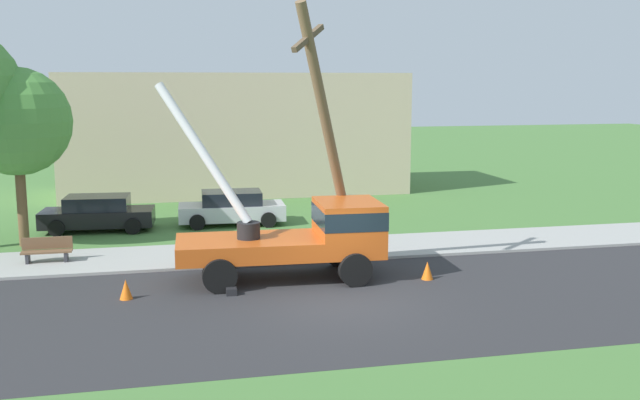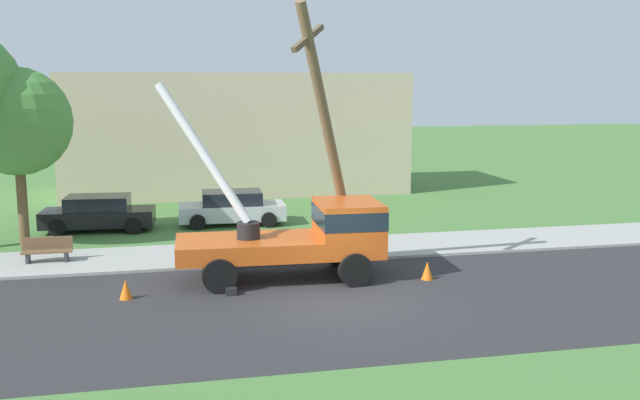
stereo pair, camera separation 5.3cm
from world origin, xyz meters
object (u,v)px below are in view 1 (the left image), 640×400
(parked_sedan_black, at_px, (98,213))
(roadside_tree_near, at_px, (16,122))
(leaning_utility_pole, at_px, (329,138))
(traffic_cone_behind, at_px, (126,289))
(park_bench, at_px, (47,251))
(traffic_cone_ahead, at_px, (427,270))
(parked_sedan_silver, at_px, (232,208))
(utility_truck, at_px, (307,233))

(parked_sedan_black, xyz_separation_m, roadside_tree_near, (-2.45, -2.23, 3.83))
(leaning_utility_pole, distance_m, roadside_tree_near, 11.74)
(traffic_cone_behind, relative_size, parked_sedan_black, 0.12)
(leaning_utility_pole, bearing_deg, park_bench, 162.27)
(traffic_cone_ahead, distance_m, park_bench, 12.43)
(traffic_cone_behind, bearing_deg, park_bench, 120.78)
(park_bench, bearing_deg, traffic_cone_behind, -59.22)
(leaning_utility_pole, bearing_deg, traffic_cone_ahead, -30.25)
(roadside_tree_near, bearing_deg, park_bench, -68.24)
(park_bench, bearing_deg, parked_sedan_black, 77.18)
(traffic_cone_ahead, xyz_separation_m, parked_sedan_black, (-10.40, 9.76, 0.43))
(parked_sedan_black, height_order, roadside_tree_near, roadside_tree_near)
(park_bench, bearing_deg, leaning_utility_pole, -17.73)
(parked_sedan_silver, height_order, park_bench, parked_sedan_silver)
(parked_sedan_black, height_order, park_bench, parked_sedan_black)
(parked_sedan_silver, xyz_separation_m, roadside_tree_near, (-7.86, -2.34, 3.83))
(utility_truck, distance_m, roadside_tree_near, 11.77)
(parked_sedan_silver, distance_m, park_bench, 8.57)
(traffic_cone_ahead, xyz_separation_m, park_bench, (-11.62, 4.43, 0.18))
(traffic_cone_behind, relative_size, parked_sedan_silver, 0.13)
(traffic_cone_behind, bearing_deg, parked_sedan_black, 98.58)
(traffic_cone_ahead, distance_m, roadside_tree_near, 15.49)
(traffic_cone_behind, distance_m, park_bench, 5.28)
(traffic_cone_ahead, relative_size, traffic_cone_behind, 1.00)
(parked_sedan_silver, relative_size, roadside_tree_near, 0.69)
(traffic_cone_ahead, bearing_deg, roadside_tree_near, 149.65)
(parked_sedan_black, distance_m, roadside_tree_near, 5.07)
(park_bench, height_order, roadside_tree_near, roadside_tree_near)
(traffic_cone_behind, bearing_deg, leaning_utility_pole, 15.25)
(traffic_cone_behind, bearing_deg, traffic_cone_ahead, 0.66)
(utility_truck, relative_size, roadside_tree_near, 1.04)
(leaning_utility_pole, bearing_deg, parked_sedan_black, 133.24)
(park_bench, xyz_separation_m, roadside_tree_near, (-1.23, 3.09, 4.08))
(traffic_cone_ahead, relative_size, roadside_tree_near, 0.09)
(parked_sedan_silver, bearing_deg, traffic_cone_ahead, -63.13)
(traffic_cone_ahead, bearing_deg, leaning_utility_pole, 149.75)
(traffic_cone_ahead, distance_m, parked_sedan_black, 14.27)
(parked_sedan_black, distance_m, park_bench, 5.47)
(traffic_cone_behind, relative_size, roadside_tree_near, 0.09)
(roadside_tree_near, bearing_deg, utility_truck, -34.94)
(parked_sedan_black, relative_size, park_bench, 2.83)
(parked_sedan_black, relative_size, parked_sedan_silver, 1.01)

